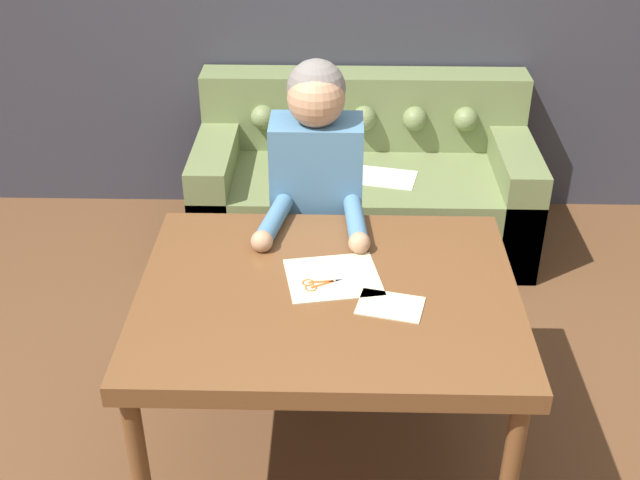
{
  "coord_description": "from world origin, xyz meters",
  "views": [
    {
      "loc": [
        0.03,
        -2.17,
        2.3
      ],
      "look_at": [
        -0.03,
        0.18,
        0.87
      ],
      "focal_mm": 45.0,
      "sensor_mm": 36.0,
      "label": 1
    }
  ],
  "objects_px": {
    "person": "(316,216)",
    "couch": "(363,187)",
    "dining_table": "(327,307)",
    "scissors": "(326,283)"
  },
  "relations": [
    {
      "from": "couch",
      "to": "dining_table",
      "type": "bearing_deg",
      "value": -95.92
    },
    {
      "from": "dining_table",
      "to": "person",
      "type": "xyz_separation_m",
      "value": [
        -0.05,
        0.64,
        -0.01
      ]
    },
    {
      "from": "person",
      "to": "scissors",
      "type": "xyz_separation_m",
      "value": [
        0.05,
        -0.61,
        0.09
      ]
    },
    {
      "from": "dining_table",
      "to": "scissors",
      "type": "height_order",
      "value": "scissors"
    },
    {
      "from": "dining_table",
      "to": "scissors",
      "type": "xyz_separation_m",
      "value": [
        -0.0,
        0.03,
        0.08
      ]
    },
    {
      "from": "person",
      "to": "couch",
      "type": "bearing_deg",
      "value": 77.37
    },
    {
      "from": "couch",
      "to": "scissors",
      "type": "height_order",
      "value": "couch"
    },
    {
      "from": "dining_table",
      "to": "person",
      "type": "distance_m",
      "value": 0.65
    },
    {
      "from": "dining_table",
      "to": "person",
      "type": "height_order",
      "value": "person"
    },
    {
      "from": "couch",
      "to": "scissors",
      "type": "distance_m",
      "value": 1.67
    }
  ]
}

